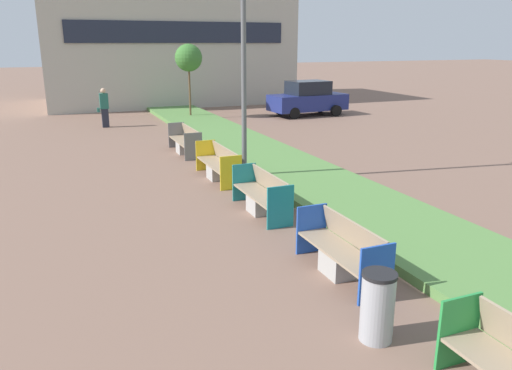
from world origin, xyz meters
name	(u,v)px	position (x,y,z in m)	size (l,w,h in m)	color
planter_grass_strip	(333,192)	(3.20, 12.00, 0.09)	(2.80, 120.00, 0.18)	#568442
building_backdrop	(164,40)	(4.00, 35.19, 4.01)	(15.21, 9.03, 8.01)	#B2AD9E
bench_blue_frame	(342,254)	(0.94, 7.91, 0.37)	(0.65, 2.11, 0.94)	#9E9B96
bench_teal_frame	(262,197)	(0.94, 11.41, 0.37)	(0.65, 2.20, 0.94)	#9E9B96
bench_yellow_frame	(219,166)	(0.94, 14.65, 0.38)	(0.65, 2.40, 0.94)	#9E9B96
bench_grey_frame	(186,143)	(0.94, 18.46, 0.38)	(0.65, 2.43, 0.94)	#9E9B96
litter_bin	(377,306)	(0.31, 6.03, 0.49)	(0.47, 0.47, 0.98)	#9EA0A5
street_lamp_post	(244,32)	(1.55, 14.16, 4.12)	(0.24, 0.44, 7.48)	#56595B
sapling_tree_far	(189,58)	(3.33, 26.63, 3.08)	(1.39, 1.39, 3.79)	brown
pedestrian_walking	(104,107)	(-1.10, 25.44, 0.93)	(0.53, 0.24, 1.82)	#232633
parked_car_distant	(308,99)	(9.54, 25.31, 0.91)	(4.32, 2.06, 1.86)	navy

